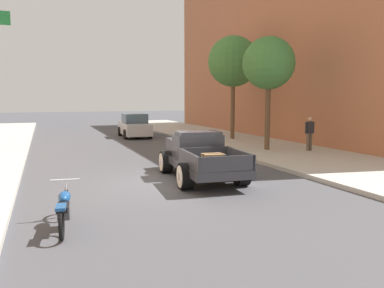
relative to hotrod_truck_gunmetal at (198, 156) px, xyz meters
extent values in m
plane|color=#47474C|center=(-1.17, -0.31, -0.75)|extent=(140.00, 140.00, 0.00)
cube|color=#B7B2A8|center=(6.08, -0.31, -0.68)|extent=(5.50, 64.00, 0.15)
cube|color=#A86647|center=(14.83, 11.57, 5.55)|extent=(12.00, 28.00, 12.60)
cube|color=#333338|center=(-0.02, -0.24, -0.21)|extent=(2.17, 5.03, 0.24)
cube|color=#333338|center=(0.01, 0.11, 0.31)|extent=(1.65, 1.23, 0.80)
cube|color=#333338|center=(0.01, 0.06, 0.77)|extent=(1.51, 1.05, 0.12)
cube|color=#3D4C5B|center=(0.06, 0.67, 0.47)|extent=(1.32, 0.15, 0.44)
cube|color=#333338|center=(0.12, 1.40, 0.17)|extent=(1.44, 1.61, 0.52)
cube|color=silver|center=(0.19, 2.20, 0.15)|extent=(0.69, 0.16, 0.47)
cube|color=#333338|center=(-0.14, -1.64, -0.07)|extent=(1.86, 2.24, 0.04)
cube|color=#333338|center=(-0.95, -1.57, 0.15)|extent=(0.26, 2.10, 0.44)
cube|color=#333338|center=(0.67, -1.71, 0.15)|extent=(0.26, 2.10, 0.44)
cube|color=#333338|center=(-0.23, -2.64, 0.15)|extent=(1.62, 0.22, 0.44)
cube|color=#333338|center=(-0.05, -0.63, 0.15)|extent=(1.62, 0.22, 0.44)
cylinder|color=black|center=(-0.80, 1.18, -0.35)|extent=(0.43, 0.83, 0.80)
cylinder|color=silver|center=(-0.98, 1.19, -0.35)|extent=(0.07, 0.65, 0.66)
cylinder|color=silver|center=(-0.99, 1.19, -0.35)|extent=(0.04, 0.24, 0.24)
cylinder|color=black|center=(0.99, 1.02, -0.35)|extent=(0.43, 0.83, 0.80)
cylinder|color=silver|center=(1.18, 1.01, -0.35)|extent=(0.07, 0.65, 0.66)
cylinder|color=silver|center=(1.19, 1.01, -0.35)|extent=(0.04, 0.24, 0.24)
cylinder|color=black|center=(-1.03, -1.51, -0.35)|extent=(0.43, 0.83, 0.80)
cylinder|color=silver|center=(-1.21, -1.49, -0.35)|extent=(0.07, 0.65, 0.66)
cylinder|color=silver|center=(-1.22, -1.49, -0.35)|extent=(0.04, 0.24, 0.24)
cylinder|color=black|center=(0.76, -1.66, -0.35)|extent=(0.43, 0.83, 0.80)
cylinder|color=silver|center=(0.94, -1.68, -0.35)|extent=(0.07, 0.65, 0.66)
cylinder|color=silver|center=(0.95, -1.68, -0.35)|extent=(0.04, 0.24, 0.24)
cube|color=olive|center=(-0.35, -1.97, 0.15)|extent=(0.64, 0.49, 0.40)
cube|color=#3D2D1E|center=(-0.35, -1.97, 0.15)|extent=(0.62, 0.10, 0.42)
cube|color=#2D2D33|center=(0.11, -1.36, 0.09)|extent=(0.45, 0.33, 0.28)
torus|color=black|center=(-4.48, -3.10, -0.42)|extent=(0.15, 0.67, 0.67)
torus|color=black|center=(-4.64, -4.54, -0.42)|extent=(0.15, 0.67, 0.67)
cube|color=#4C4C51|center=(-4.57, -3.87, -0.37)|extent=(0.29, 0.46, 0.28)
ellipsoid|color=navy|center=(-4.54, -3.62, -0.14)|extent=(0.32, 0.55, 0.24)
cube|color=black|center=(-4.60, -4.11, -0.22)|extent=(0.28, 0.58, 0.10)
cylinder|color=silver|center=(-4.49, -3.16, -0.12)|extent=(0.08, 0.26, 0.58)
cylinder|color=silver|center=(-4.50, -3.28, 0.16)|extent=(0.62, 0.11, 0.04)
cube|color=navy|center=(-4.64, -4.54, -0.10)|extent=(0.22, 0.42, 0.06)
cube|color=#B7B7BC|center=(1.02, 14.42, -0.14)|extent=(1.90, 4.37, 0.80)
cube|color=#384C5B|center=(1.01, 14.27, 0.58)|extent=(1.60, 2.06, 0.64)
cylinder|color=black|center=(0.25, 15.74, -0.42)|extent=(0.25, 0.67, 0.66)
cylinder|color=black|center=(1.90, 15.67, -0.42)|extent=(0.25, 0.67, 0.66)
cylinder|color=black|center=(0.14, 13.17, -0.42)|extent=(0.25, 0.67, 0.66)
cylinder|color=black|center=(1.79, 13.10, -0.42)|extent=(0.25, 0.67, 0.66)
cylinder|color=brown|center=(7.10, 3.29, -0.17)|extent=(0.14, 0.14, 0.86)
cylinder|color=brown|center=(7.28, 3.29, -0.17)|extent=(0.14, 0.14, 0.86)
cube|color=#232328|center=(7.19, 3.29, 0.54)|extent=(0.36, 0.22, 0.56)
cylinder|color=#232328|center=(6.97, 3.29, 0.51)|extent=(0.09, 0.09, 0.54)
cylinder|color=#232328|center=(7.41, 3.29, 0.51)|extent=(0.09, 0.09, 0.54)
sphere|color=tan|center=(7.19, 3.29, 0.94)|extent=(0.22, 0.22, 0.22)
cylinder|color=brown|center=(5.51, 4.43, 1.05)|extent=(0.26, 0.26, 3.30)
sphere|color=#3D7538|center=(5.51, 4.43, 3.66)|extent=(2.57, 2.57, 2.57)
cylinder|color=brown|center=(6.32, 9.79, 1.22)|extent=(0.26, 0.26, 3.66)
sphere|color=#3D7538|center=(6.32, 9.79, 4.24)|extent=(3.16, 3.16, 3.16)
camera|label=1|loc=(-4.87, -11.96, 1.93)|focal=35.81mm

